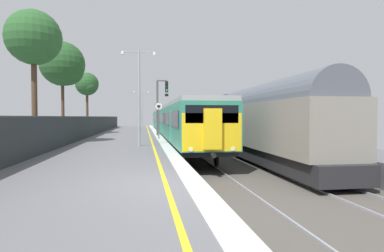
# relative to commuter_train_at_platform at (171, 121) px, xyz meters

# --- Properties ---
(ground) EXTENTS (17.40, 110.00, 1.21)m
(ground) POSITION_rel_commuter_train_at_platform_xyz_m (0.54, -27.00, -1.88)
(ground) COLOR slate
(commuter_train_at_platform) EXTENTS (2.83, 42.78, 3.81)m
(commuter_train_at_platform) POSITION_rel_commuter_train_at_platform_xyz_m (0.00, 0.00, 0.00)
(commuter_train_at_platform) COLOR #2D846B
(commuter_train_at_platform) RESTS_ON ground
(freight_train_adjacent_track) EXTENTS (2.60, 45.03, 4.54)m
(freight_train_adjacent_track) POSITION_rel_commuter_train_at_platform_xyz_m (4.00, -2.52, 0.21)
(freight_train_adjacent_track) COLOR #232326
(freight_train_adjacent_track) RESTS_ON ground
(signal_gantry) EXTENTS (1.10, 0.24, 5.05)m
(signal_gantry) POSITION_rel_commuter_train_at_platform_xyz_m (-1.48, -5.39, 1.89)
(signal_gantry) COLOR #47474C
(signal_gantry) RESTS_ON ground
(speed_limit_sign) EXTENTS (0.59, 0.08, 2.80)m
(speed_limit_sign) POSITION_rel_commuter_train_at_platform_xyz_m (-1.85, -10.22, 0.51)
(speed_limit_sign) COLOR #59595B
(speed_limit_sign) RESTS_ON ground
(platform_lamp_mid) EXTENTS (2.00, 0.20, 5.53)m
(platform_lamp_mid) POSITION_rel_commuter_train_at_platform_xyz_m (-3.25, -16.18, 2.01)
(platform_lamp_mid) COLOR #93999E
(platform_lamp_mid) RESTS_ON ground
(platform_lamp_far) EXTENTS (2.00, 0.20, 5.10)m
(platform_lamp_far) POSITION_rel_commuter_train_at_platform_xyz_m (-3.25, 6.98, 1.78)
(platform_lamp_far) COLOR #93999E
(platform_lamp_far) RESTS_ON ground
(background_tree_left) EXTENTS (3.08, 3.08, 7.66)m
(background_tree_left) POSITION_rel_commuter_train_at_platform_xyz_m (-10.46, 10.20, 4.71)
(background_tree_left) COLOR #473323
(background_tree_left) RESTS_ON ground
(background_tree_centre) EXTENTS (3.31, 3.31, 8.18)m
(background_tree_centre) POSITION_rel_commuter_train_at_platform_xyz_m (-9.49, -14.15, 5.13)
(background_tree_centre) COLOR #473323
(background_tree_centre) RESTS_ON ground
(background_tree_right) EXTENTS (4.17, 4.17, 8.79)m
(background_tree_right) POSITION_rel_commuter_train_at_platform_xyz_m (-10.46, -2.87, 5.28)
(background_tree_right) COLOR #473323
(background_tree_right) RESTS_ON ground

